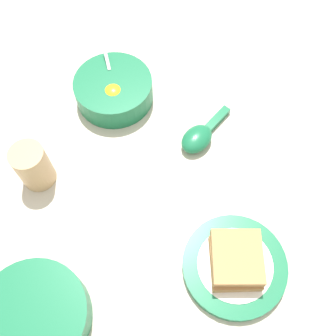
{
  "coord_description": "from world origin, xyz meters",
  "views": [
    {
      "loc": [
        -0.04,
        0.31,
        0.7
      ],
      "look_at": [
        -0.05,
        -0.04,
        0.02
      ],
      "focal_mm": 42.0,
      "sensor_mm": 36.0,
      "label": 1
    }
  ],
  "objects": [
    {
      "name": "toast_plate",
      "position": [
        -0.16,
        0.15,
        0.01
      ],
      "size": [
        0.18,
        0.18,
        0.02
      ],
      "color": "#196B42",
      "rests_on": "ground_plane"
    },
    {
      "name": "toast_sandwich",
      "position": [
        -0.16,
        0.15,
        0.04
      ],
      "size": [
        0.09,
        0.1,
        0.04
      ],
      "color": "#9E7042",
      "rests_on": "toast_plate"
    },
    {
      "name": "ground_plane",
      "position": [
        0.0,
        0.0,
        0.0
      ],
      "size": [
        3.0,
        3.0,
        0.0
      ],
      "primitive_type": "plane",
      "color": "beige"
    },
    {
      "name": "soup_spoon",
      "position": [
        -0.12,
        -0.11,
        0.02
      ],
      "size": [
        0.12,
        0.13,
        0.03
      ],
      "color": "#196B42",
      "rests_on": "ground_plane"
    },
    {
      "name": "congee_bowl",
      "position": [
        0.17,
        0.23,
        0.03
      ],
      "size": [
        0.18,
        0.18,
        0.05
      ],
      "color": "#196B42",
      "rests_on": "ground_plane"
    },
    {
      "name": "drinking_cup",
      "position": [
        0.2,
        -0.04,
        0.05
      ],
      "size": [
        0.06,
        0.06,
        0.09
      ],
      "color": "tan",
      "rests_on": "ground_plane"
    },
    {
      "name": "egg_bowl",
      "position": [
        0.06,
        -0.23,
        0.03
      ],
      "size": [
        0.17,
        0.17,
        0.08
      ],
      "color": "#196B42",
      "rests_on": "ground_plane"
    }
  ]
}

